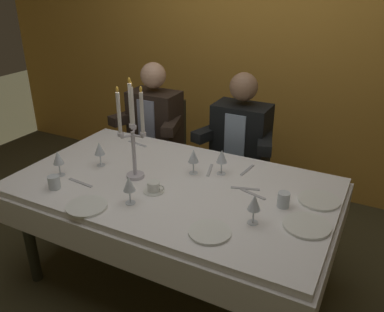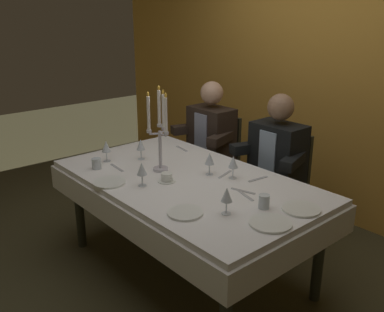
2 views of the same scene
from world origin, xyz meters
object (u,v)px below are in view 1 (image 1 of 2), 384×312
object	(u,v)px
dinner_plate_1	(307,226)
dinner_plate_3	(210,232)
wine_glass_1	(99,149)
wine_glass_2	(193,156)
wine_glass_0	(129,184)
candelabra	(133,135)
dinner_plate_0	(87,206)
coffee_cup_0	(154,187)
seated_diner_1	(241,137)
water_tumbler_1	(54,182)
water_tumbler_0	(283,200)
wine_glass_5	(58,158)
dining_table	(173,200)
wine_glass_3	(222,157)
wine_glass_4	(254,203)
dinner_plate_2	(319,200)
seated_diner_0	(155,122)

from	to	relation	value
dinner_plate_1	dinner_plate_3	xyz separation A→B (m)	(-0.40, -0.27, 0.00)
wine_glass_1	wine_glass_2	distance (m)	0.62
wine_glass_0	candelabra	bearing A→B (deg)	119.60
candelabra	dinner_plate_0	size ratio (longest dim) A/B	2.80
coffee_cup_0	seated_diner_1	size ratio (longest dim) A/B	0.11
water_tumbler_1	wine_glass_2	bearing A→B (deg)	40.84
wine_glass_2	seated_diner_1	size ratio (longest dim) A/B	0.13
candelabra	water_tumbler_0	size ratio (longest dim) A/B	7.34
dinner_plate_0	dinner_plate_3	world-z (taller)	same
wine_glass_1	wine_glass_5	distance (m)	0.26
dining_table	wine_glass_5	xyz separation A→B (m)	(-0.67, -0.24, 0.24)
wine_glass_2	water_tumbler_1	xyz separation A→B (m)	(-0.63, -0.55, -0.08)
dinner_plate_1	wine_glass_3	xyz separation A→B (m)	(-0.61, 0.34, 0.11)
wine_glass_5	wine_glass_0	bearing A→B (deg)	-7.12
candelabra	water_tumbler_1	world-z (taller)	candelabra
dining_table	coffee_cup_0	size ratio (longest dim) A/B	14.70
wine_glass_4	dinner_plate_2	bearing A→B (deg)	55.43
dinner_plate_2	wine_glass_1	size ratio (longest dim) A/B	1.38
wine_glass_5	seated_diner_1	bearing A→B (deg)	55.52
dinner_plate_0	water_tumbler_1	distance (m)	0.32
dining_table	coffee_cup_0	distance (m)	0.21
dinner_plate_0	wine_glass_5	distance (m)	0.47
dining_table	water_tumbler_0	world-z (taller)	water_tumbler_0
dinner_plate_3	wine_glass_2	bearing A→B (deg)	124.31
dinner_plate_2	wine_glass_2	xyz separation A→B (m)	(-0.77, -0.02, 0.11)
water_tumbler_0	seated_diner_1	world-z (taller)	seated_diner_1
dinner_plate_1	seated_diner_1	distance (m)	1.21
seated_diner_0	wine_glass_0	bearing A→B (deg)	-63.71
candelabra	seated_diner_0	bearing A→B (deg)	115.29
dinner_plate_1	wine_glass_2	size ratio (longest dim) A/B	1.45
wine_glass_4	water_tumbler_0	xyz separation A→B (m)	(0.09, 0.22, -0.07)
wine_glass_3	seated_diner_0	size ratio (longest dim) A/B	0.13
dining_table	coffee_cup_0	bearing A→B (deg)	-107.16
wine_glass_0	coffee_cup_0	distance (m)	0.20
dining_table	candelabra	size ratio (longest dim) A/B	3.12
dinner_plate_1	wine_glass_4	bearing A→B (deg)	-159.78
seated_diner_1	dinner_plate_2	bearing A→B (deg)	-43.98
wine_glass_3	seated_diner_1	xyz separation A→B (m)	(-0.11, 0.64, -0.12)
wine_glass_3	water_tumbler_0	world-z (taller)	wine_glass_3
dinner_plate_1	wine_glass_3	size ratio (longest dim) A/B	1.45
wine_glass_1	coffee_cup_0	size ratio (longest dim) A/B	1.24
dinner_plate_1	coffee_cup_0	xyz separation A→B (m)	(-0.86, -0.05, 0.02)
coffee_cup_0	water_tumbler_0	bearing A→B (deg)	14.30
dinner_plate_3	wine_glass_5	world-z (taller)	wine_glass_5
dining_table	water_tumbler_1	world-z (taller)	water_tumbler_1
wine_glass_1	water_tumbler_0	bearing A→B (deg)	2.41
wine_glass_1	dinner_plate_3	bearing A→B (deg)	-20.28
dinner_plate_2	wine_glass_0	bearing A→B (deg)	-151.56
wine_glass_1	wine_glass_2	bearing A→B (deg)	16.90
wine_glass_0	seated_diner_0	xyz separation A→B (m)	(-0.59, 1.20, -0.12)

